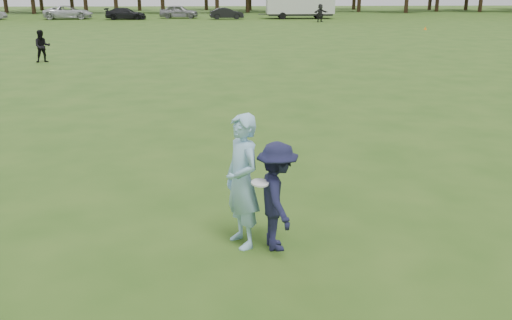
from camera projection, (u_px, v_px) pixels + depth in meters
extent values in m
plane|color=#294D15|center=(260.00, 252.00, 8.36)|extent=(200.00, 200.00, 0.00)
imported|color=#92C4E2|center=(242.00, 181.00, 8.30)|extent=(0.79, 0.92, 2.12)
imported|color=#191A37|center=(277.00, 197.00, 8.25)|extent=(0.77, 1.18, 1.71)
imported|color=black|center=(42.00, 46.00, 28.42)|extent=(0.98, 0.88, 1.68)
imported|color=black|center=(320.00, 13.00, 59.22)|extent=(1.86, 1.29, 1.93)
imported|color=silver|center=(68.00, 12.00, 64.12)|extent=(5.85, 3.20, 1.56)
imported|color=black|center=(126.00, 14.00, 63.29)|extent=(4.70, 1.98, 1.36)
imported|color=gray|center=(179.00, 12.00, 65.79)|extent=(4.76, 2.19, 1.58)
imported|color=black|center=(227.00, 13.00, 64.11)|extent=(4.13, 1.83, 1.32)
cone|color=orange|center=(425.00, 28.00, 49.20)|extent=(0.28, 0.28, 0.30)
cylinder|color=white|center=(260.00, 183.00, 8.02)|extent=(0.32, 0.32, 0.07)
cube|color=silver|center=(300.00, 2.00, 64.63)|extent=(8.00, 2.50, 2.60)
cube|color=black|center=(300.00, 14.00, 65.06)|extent=(7.60, 2.30, 0.25)
cylinder|color=black|center=(283.00, 16.00, 63.79)|extent=(0.80, 0.25, 0.80)
cylinder|color=black|center=(281.00, 15.00, 66.16)|extent=(0.80, 0.25, 0.80)
cylinder|color=black|center=(320.00, 16.00, 64.02)|extent=(0.80, 0.25, 0.80)
cylinder|color=black|center=(316.00, 15.00, 66.39)|extent=(0.80, 0.25, 0.80)
cube|color=#333333|center=(263.00, 14.00, 64.81)|extent=(1.20, 0.15, 0.12)
cylinder|color=#332114|center=(33.00, 2.00, 75.81)|extent=(0.56, 0.56, 3.25)
cylinder|color=#332114|center=(85.00, 0.00, 76.50)|extent=(0.56, 0.56, 3.71)
cylinder|color=#332114|center=(116.00, 1.00, 76.40)|extent=(0.56, 0.56, 3.46)
cylinder|color=#332114|center=(163.00, 2.00, 76.66)|extent=(0.56, 0.56, 3.14)
cylinder|color=#332114|center=(217.00, 2.00, 76.84)|extent=(0.56, 0.56, 3.01)
cylinder|color=#332114|center=(248.00, 1.00, 79.30)|extent=(0.56, 0.56, 3.23)
cylinder|color=#332114|center=(318.00, 0.00, 80.30)|extent=(0.56, 0.56, 3.33)
cylinder|color=#332114|center=(359.00, 1.00, 80.87)|extent=(0.56, 0.56, 3.22)
cylinder|color=#332114|center=(139.00, 0.00, 84.92)|extent=(0.56, 0.56, 3.29)
cylinder|color=#332114|center=(250.00, 0.00, 85.78)|extent=(0.56, 0.56, 3.11)
cylinder|color=#332114|center=(466.00, 2.00, 86.83)|extent=(0.56, 0.56, 2.58)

